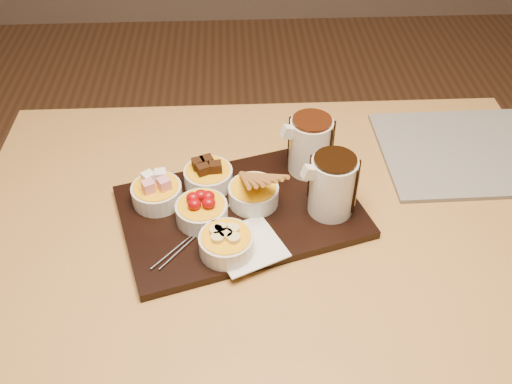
{
  "coord_description": "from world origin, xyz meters",
  "views": [
    {
      "loc": [
        -0.07,
        -0.82,
        1.54
      ],
      "look_at": [
        -0.03,
        -0.0,
        0.81
      ],
      "focal_mm": 40.0,
      "sensor_mm": 36.0,
      "label": 1
    }
  ],
  "objects_px": {
    "serving_board": "(241,212)",
    "pitcher_milk_chocolate": "(310,146)",
    "bowl_strawberries": "(202,212)",
    "pitcher_dark_chocolate": "(332,186)",
    "newspaper": "(468,152)",
    "dining_table": "(270,247)"
  },
  "relations": [
    {
      "from": "dining_table",
      "to": "pitcher_milk_chocolate",
      "type": "distance_m",
      "value": 0.23
    },
    {
      "from": "bowl_strawberries",
      "to": "pitcher_milk_chocolate",
      "type": "xyz_separation_m",
      "value": [
        0.22,
        0.14,
        0.04
      ]
    },
    {
      "from": "serving_board",
      "to": "dining_table",
      "type": "bearing_deg",
      "value": -16.55
    },
    {
      "from": "dining_table",
      "to": "bowl_strawberries",
      "type": "xyz_separation_m",
      "value": [
        -0.14,
        -0.03,
        0.14
      ]
    },
    {
      "from": "serving_board",
      "to": "newspaper",
      "type": "bearing_deg",
      "value": 2.09
    },
    {
      "from": "pitcher_dark_chocolate",
      "to": "pitcher_milk_chocolate",
      "type": "xyz_separation_m",
      "value": [
        -0.03,
        0.13,
        0.0
      ]
    },
    {
      "from": "pitcher_dark_chocolate",
      "to": "serving_board",
      "type": "bearing_deg",
      "value": 160.02
    },
    {
      "from": "dining_table",
      "to": "pitcher_dark_chocolate",
      "type": "bearing_deg",
      "value": -5.17
    },
    {
      "from": "serving_board",
      "to": "newspaper",
      "type": "distance_m",
      "value": 0.55
    },
    {
      "from": "dining_table",
      "to": "bowl_strawberries",
      "type": "distance_m",
      "value": 0.19
    },
    {
      "from": "newspaper",
      "to": "pitcher_dark_chocolate",
      "type": "bearing_deg",
      "value": -152.48
    },
    {
      "from": "pitcher_dark_chocolate",
      "to": "newspaper",
      "type": "distance_m",
      "value": 0.4
    },
    {
      "from": "pitcher_milk_chocolate",
      "to": "newspaper",
      "type": "distance_m",
      "value": 0.38
    },
    {
      "from": "bowl_strawberries",
      "to": "pitcher_dark_chocolate",
      "type": "relative_size",
      "value": 0.83
    },
    {
      "from": "pitcher_milk_chocolate",
      "to": "newspaper",
      "type": "relative_size",
      "value": 0.31
    },
    {
      "from": "pitcher_dark_chocolate",
      "to": "pitcher_milk_chocolate",
      "type": "bearing_deg",
      "value": 85.6
    },
    {
      "from": "dining_table",
      "to": "pitcher_milk_chocolate",
      "type": "bearing_deg",
      "value": 53.14
    },
    {
      "from": "serving_board",
      "to": "pitcher_dark_chocolate",
      "type": "relative_size",
      "value": 3.81
    },
    {
      "from": "pitcher_dark_chocolate",
      "to": "newspaper",
      "type": "bearing_deg",
      "value": 11.85
    },
    {
      "from": "serving_board",
      "to": "pitcher_milk_chocolate",
      "type": "height_order",
      "value": "pitcher_milk_chocolate"
    },
    {
      "from": "pitcher_dark_chocolate",
      "to": "newspaper",
      "type": "xyz_separation_m",
      "value": [
        0.34,
        0.19,
        -0.07
      ]
    },
    {
      "from": "serving_board",
      "to": "pitcher_milk_chocolate",
      "type": "bearing_deg",
      "value": 21.8
    }
  ]
}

